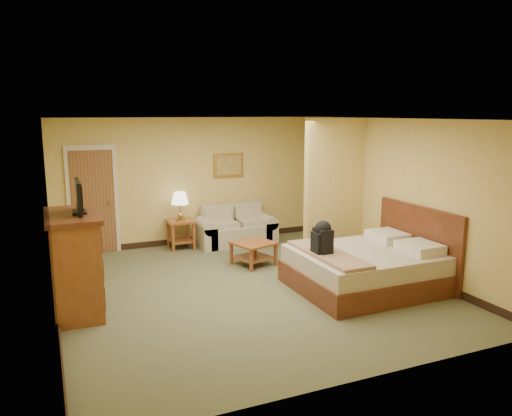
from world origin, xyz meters
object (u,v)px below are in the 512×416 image
dresser (75,263)px  bed (371,267)px  loveseat (236,231)px  coffee_table (253,249)px

dresser → bed: (4.29, -0.77, -0.36)m
bed → dresser: bearing=169.9°
loveseat → bed: bed is taller
dresser → bed: size_ratio=0.62×
coffee_table → bed: 2.18m
loveseat → dresser: dresser is taller
loveseat → dresser: size_ratio=1.17×
coffee_table → bed: size_ratio=0.37×
loveseat → coffee_table: bearing=-99.1°
coffee_table → dresser: bearing=-161.4°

